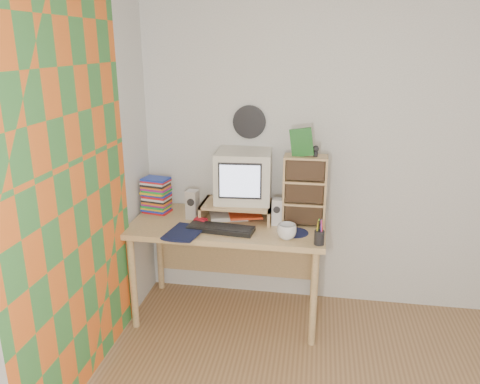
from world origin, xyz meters
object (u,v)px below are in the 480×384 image
(diary, at_px, (170,229))
(keyboard, at_px, (221,229))
(mug, at_px, (287,232))
(dvd_stack, at_px, (156,195))
(desk, at_px, (230,236))
(cd_rack, at_px, (305,190))
(crt_monitor, at_px, (243,177))

(diary, bearing_deg, keyboard, 23.00)
(keyboard, bearing_deg, mug, -1.61)
(dvd_stack, distance_m, mug, 1.09)
(keyboard, relative_size, mug, 3.55)
(desk, height_order, dvd_stack, dvd_stack)
(dvd_stack, bearing_deg, cd_rack, 7.80)
(crt_monitor, distance_m, dvd_stack, 0.69)
(crt_monitor, bearing_deg, mug, -50.90)
(crt_monitor, xyz_separation_m, cd_rack, (0.45, -0.08, -0.06))
(desk, height_order, mug, mug)
(crt_monitor, height_order, diary, crt_monitor)
(crt_monitor, bearing_deg, desk, -139.52)
(desk, xyz_separation_m, crt_monitor, (0.09, 0.09, 0.44))
(keyboard, xyz_separation_m, cd_rack, (0.56, 0.23, 0.24))
(desk, distance_m, keyboard, 0.27)
(desk, distance_m, diary, 0.50)
(mug, bearing_deg, desk, 146.95)
(desk, bearing_deg, cd_rack, 0.75)
(desk, relative_size, cd_rack, 2.79)
(cd_rack, distance_m, mug, 0.37)
(keyboard, xyz_separation_m, dvd_stack, (-0.57, 0.29, 0.12))
(dvd_stack, relative_size, cd_rack, 0.55)
(cd_rack, relative_size, mug, 3.86)
(mug, bearing_deg, keyboard, 172.48)
(crt_monitor, xyz_separation_m, keyboard, (-0.11, -0.31, -0.29))
(keyboard, distance_m, mug, 0.47)
(keyboard, bearing_deg, crt_monitor, 77.00)
(dvd_stack, relative_size, mug, 2.11)
(mug, distance_m, diary, 0.80)
(keyboard, height_order, cd_rack, cd_rack)
(crt_monitor, distance_m, cd_rack, 0.46)
(dvd_stack, height_order, mug, dvd_stack)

